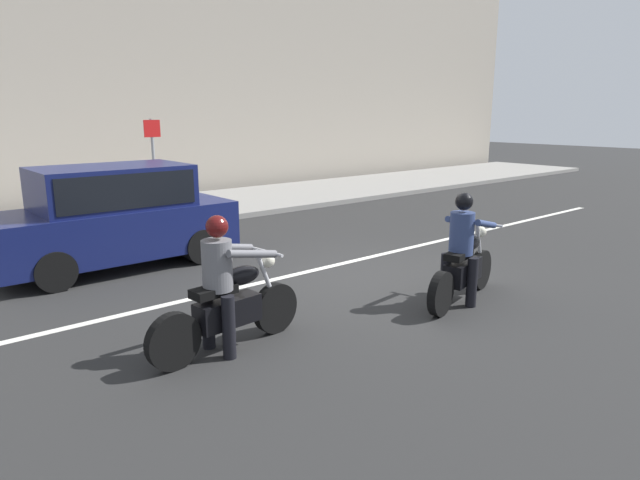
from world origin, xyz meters
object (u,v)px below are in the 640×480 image
(motorcycle_with_rider_denim_blue, at_px, (463,258))
(street_sign_post, at_px, (153,155))
(motorcycle_with_rider_gray, at_px, (226,296))
(parked_hatchback_navy, at_px, (114,215))

(motorcycle_with_rider_denim_blue, distance_m, street_sign_post, 9.51)
(motorcycle_with_rider_gray, xyz_separation_m, parked_hatchback_navy, (0.35, 4.35, 0.28))
(motorcycle_with_rider_gray, xyz_separation_m, street_sign_post, (3.06, 8.72, 0.94))
(parked_hatchback_navy, bearing_deg, street_sign_post, 58.29)
(motorcycle_with_rider_gray, height_order, parked_hatchback_navy, parked_hatchback_navy)
(parked_hatchback_navy, xyz_separation_m, street_sign_post, (2.70, 4.37, 0.66))
(motorcycle_with_rider_denim_blue, bearing_deg, street_sign_post, 92.57)
(parked_hatchback_navy, bearing_deg, motorcycle_with_rider_gray, -94.66)
(motorcycle_with_rider_gray, height_order, street_sign_post, street_sign_post)
(parked_hatchback_navy, height_order, street_sign_post, street_sign_post)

